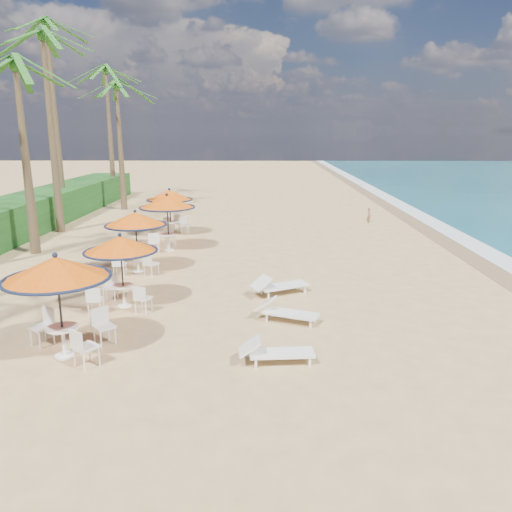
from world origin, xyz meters
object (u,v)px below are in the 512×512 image
Objects in this scene: station_1 at (120,253)px; lounger_near at (274,351)px; lounger_far at (278,285)px; station_4 at (171,201)px; station_3 at (166,207)px; station_2 at (136,227)px; station_0 at (60,281)px; lounger_mid at (285,311)px.

station_1 reaches higher than lounger_near.
station_1 is 1.15× the size of lounger_far.
station_4 is 15.52m from lounger_near.
lounger_far is at bearing -52.19° from station_3.
station_2 is 7.00m from station_4.
station_3 reaches higher than station_1.
station_2 is 3.61m from station_3.
station_0 is 5.21m from lounger_near.
station_4 is at bearing 89.87° from station_2.
lounger_near is at bearing -3.77° from station_0.
lounger_mid is (4.90, -1.13, -1.38)m from station_1.
station_4 is at bearing 135.91° from lounger_mid.
lounger_mid reaches higher than lounger_near.
station_3 is 1.44× the size of lounger_near.
lounger_mid is at bearing 77.73° from lounger_near.
station_0 is 7.14m from lounger_far.
station_2 is at bearing -97.52° from station_3.
station_3 is (0.38, 10.85, 0.10)m from station_0.
station_3 reaches higher than lounger_near.
station_1 is at bearing 135.67° from lounger_near.
station_0 is 1.06× the size of station_2.
station_0 is 1.43× the size of lounger_near.
station_2 is at bearing 126.17° from lounger_far.
station_0 is 14.28m from station_4.
station_3 is 12.19m from lounger_near.
station_4 is (-0.07, 14.28, -0.08)m from station_0.
station_3 is at bearing 87.99° from station_0.
station_0 is 1.28× the size of lounger_far.
lounger_far is (4.79, -6.18, -1.64)m from station_3.
station_1 is 5.22m from lounger_mid.
station_2 reaches higher than lounger_far.
station_4 is 1.22× the size of lounger_far.
station_3 is at bearing 90.14° from station_1.
lounger_far is (5.25, -9.61, -1.46)m from station_4.
lounger_far is at bearing -26.33° from station_2.
lounger_mid is (5.38, -11.98, -1.48)m from station_4.
station_2 reaches higher than lounger_near.
lounger_near is (4.58, -11.18, -1.68)m from station_3.
station_1 is (0.40, 3.43, -0.19)m from station_0.
station_0 is at bearing 171.38° from lounger_near.
station_0 is 0.99× the size of station_3.
lounger_far is (-0.13, 2.37, 0.02)m from lounger_mid.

